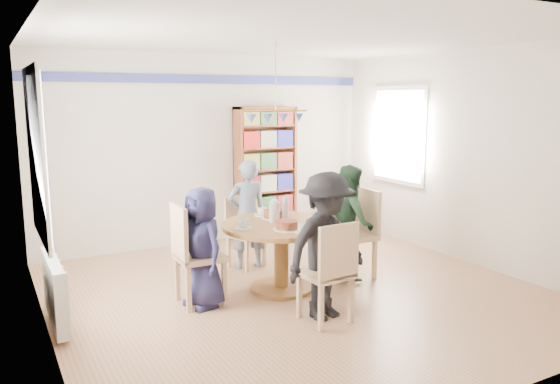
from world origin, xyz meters
TOP-DOWN VIEW (x-y plane):
  - ground at (0.00, 0.00)m, footprint 5.00×5.00m
  - room_shell at (-0.26, 0.87)m, footprint 5.00×5.00m
  - radiator at (-2.42, 0.30)m, footprint 0.12×1.00m
  - dining_table at (-0.11, 0.16)m, footprint 1.30×1.30m
  - chair_left at (-1.12, 0.21)m, footprint 0.48×0.48m
  - chair_right at (0.92, 0.14)m, footprint 0.48×0.48m
  - chair_far at (-0.13, 1.16)m, footprint 0.50×0.50m
  - chair_near at (-0.16, -0.86)m, footprint 0.45×0.45m
  - person_left at (-1.04, 0.13)m, footprint 0.52×0.68m
  - person_right at (0.81, 0.18)m, footprint 0.70×0.78m
  - person_far at (-0.09, 1.07)m, footprint 0.53×0.38m
  - person_near at (-0.12, -0.72)m, footprint 0.99×0.68m
  - bookshelf at (0.82, 2.34)m, footprint 0.94×0.28m
  - tableware at (-0.14, 0.19)m, footprint 1.09×1.09m

SIDE VIEW (x-z plane):
  - ground at x=0.00m, z-range 0.00..0.00m
  - radiator at x=-2.42m, z-range 0.05..0.65m
  - chair_far at x=-0.13m, z-range 0.04..0.92m
  - chair_near at x=-0.16m, z-range 0.05..1.03m
  - dining_table at x=-0.11m, z-range 0.18..0.93m
  - chair_right at x=0.92m, z-range 0.05..1.09m
  - chair_left at x=-1.12m, z-range 0.05..1.10m
  - person_left at x=-1.04m, z-range 0.00..1.23m
  - person_right at x=0.81m, z-range 0.00..1.33m
  - person_far at x=-0.09m, z-range 0.00..1.35m
  - person_near at x=-0.12m, z-range 0.00..1.42m
  - tableware at x=-0.14m, z-range 0.67..0.96m
  - bookshelf at x=0.82m, z-range -0.02..1.95m
  - room_shell at x=-0.26m, z-range -0.85..4.15m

